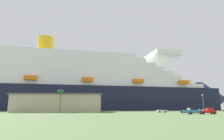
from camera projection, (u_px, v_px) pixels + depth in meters
ground_plane at (130, 112)px, 102.86m from camera, size 600.00×600.00×0.00m
cruise_ship at (84, 87)px, 148.47m from camera, size 259.85×53.81×62.66m
terminal_building at (60, 103)px, 94.88m from camera, size 44.52×26.50×8.77m
pickup_truck at (208, 111)px, 65.41m from camera, size 5.84×2.94×2.20m
small_boat_on_trailer at (193, 111)px, 65.54m from camera, size 8.68×2.89×2.15m
palm_tree at (61, 94)px, 79.84m from camera, size 3.10×2.80×9.89m
street_lamp at (203, 101)px, 80.31m from camera, size 0.56×0.56×7.88m
parked_car_silver_sedan at (206, 110)px, 97.15m from camera, size 4.73×2.60×1.58m
parked_car_white_van at (162, 111)px, 87.91m from camera, size 4.65×2.23×1.58m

